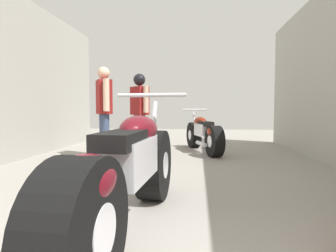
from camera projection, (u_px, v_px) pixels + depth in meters
ground_plane at (159, 173)px, 4.01m from camera, size 17.63×17.63×0.00m
motorcycle_maroon_cruiser at (128, 174)px, 2.03m from camera, size 0.67×2.27×1.06m
motorcycle_black_naked at (204, 134)px, 5.97m from camera, size 0.85×1.91×0.91m
mechanic_in_blue at (104, 106)px, 5.28m from camera, size 0.42×0.65×1.69m
mechanic_with_helmet at (140, 105)px, 6.05m from camera, size 0.50×0.56×1.66m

